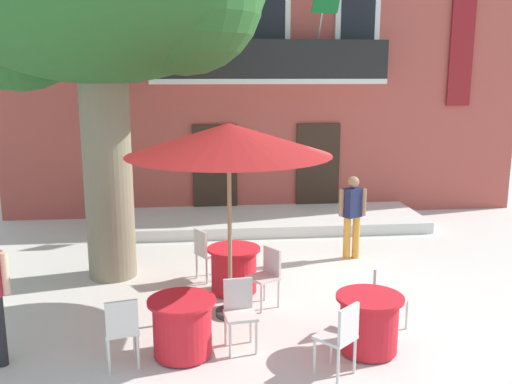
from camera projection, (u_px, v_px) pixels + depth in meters
The scene contains 15 objects.
ground_plane at pixel (292, 286), 9.55m from camera, with size 120.00×120.00×0.00m, color silver.
building_facade at pixel (258, 65), 15.60m from camera, with size 13.00×5.09×7.50m.
entrance_step_platform at pixel (272, 220), 13.34m from camera, with size 7.01×2.21×0.25m, color silver.
cafe_table_near_tree at pixel (369, 323), 7.21m from camera, with size 0.86×0.86×0.76m.
cafe_chair_near_tree_0 at pixel (341, 334), 6.59m from camera, with size 0.56×0.56×0.91m.
cafe_chair_near_tree_1 at pixel (386, 293), 7.82m from camera, with size 0.56×0.56×0.91m.
cafe_table_middle at pixel (182, 327), 7.10m from camera, with size 0.86×0.86×0.76m.
cafe_chair_middle_0 at pixel (240, 309), 7.31m from camera, with size 0.44×0.44×0.91m.
cafe_chair_middle_1 at pixel (122, 328), 6.77m from camera, with size 0.48×0.48×0.91m.
cafe_table_front at pixel (234, 269), 9.19m from camera, with size 0.86×0.86×0.76m.
cafe_chair_front_0 at pixel (206, 251), 9.71m from camera, with size 0.55×0.55×0.91m.
cafe_chair_front_1 at pixel (267, 273), 8.63m from camera, with size 0.55×0.55×0.91m.
cafe_umbrella at pixel (229, 140), 7.84m from camera, with size 2.90×2.90×2.85m.
ground_planter_left at pixel (106, 214), 12.96m from camera, with size 0.41×0.41×0.64m.
pedestrian_mid_plaza at pixel (352, 212), 10.81m from camera, with size 0.53×0.36×1.62m.
Camera 1 is at (-1.56, -8.91, 3.51)m, focal length 39.61 mm.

